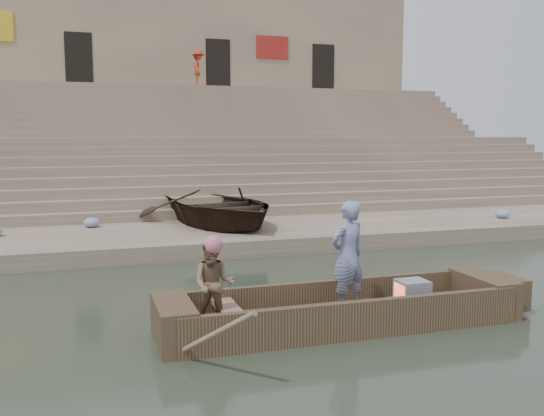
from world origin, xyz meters
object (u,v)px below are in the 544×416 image
rowing_man (214,284)px  pedestrian (198,68)px  beached_rowboat (219,206)px  main_rowboat (342,319)px  television (412,293)px  standing_man (348,256)px

rowing_man → pedestrian: (3.78, 20.93, 5.25)m
rowing_man → beached_rowboat: bearing=98.5°
main_rowboat → television: size_ratio=10.87×
beached_rowboat → rowing_man: bearing=-115.2°
main_rowboat → pedestrian: 21.75m
standing_man → beached_rowboat: bearing=-104.6°
rowing_man → beached_rowboat: (1.88, 8.08, 0.08)m
television → main_rowboat: bearing=-180.0°
standing_man → pedestrian: bearing=-111.0°
television → beached_rowboat: 8.12m
rowing_man → standing_man: bearing=26.7°
television → pedestrian: pedestrian is taller
beached_rowboat → television: bearing=-92.8°
main_rowboat → television: 1.24m
television → beached_rowboat: bearing=99.4°
pedestrian → television: bearing=-168.3°
standing_man → beached_rowboat: standing_man is taller
television → pedestrian: size_ratio=0.26×
main_rowboat → rowing_man: 2.13m
main_rowboat → beached_rowboat: size_ratio=1.00×
standing_man → television: (1.07, -0.10, -0.64)m
standing_man → beached_rowboat: (-0.25, 7.90, -0.15)m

